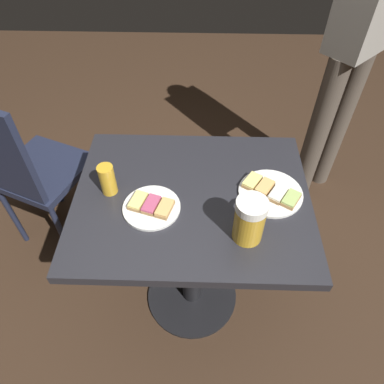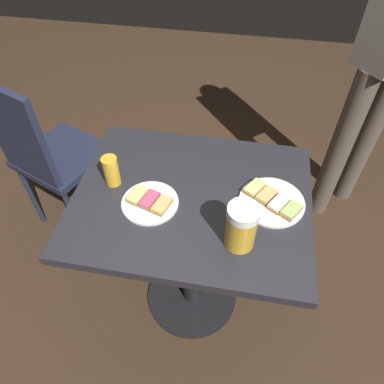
% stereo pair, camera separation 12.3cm
% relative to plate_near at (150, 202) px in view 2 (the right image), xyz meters
% --- Properties ---
extents(ground_plane, '(6.00, 6.00, 0.00)m').
position_rel_plate_near_xyz_m(ground_plane, '(0.13, 0.06, -0.76)').
color(ground_plane, '#382619').
extents(cafe_table, '(0.82, 0.66, 0.75)m').
position_rel_plate_near_xyz_m(cafe_table, '(0.13, 0.06, -0.18)').
color(cafe_table, black).
rests_on(cafe_table, ground_plane).
extents(plate_near, '(0.19, 0.19, 0.03)m').
position_rel_plate_near_xyz_m(plate_near, '(0.00, 0.00, 0.00)').
color(plate_near, white).
rests_on(plate_near, cafe_table).
extents(plate_far, '(0.22, 0.22, 0.03)m').
position_rel_plate_near_xyz_m(plate_far, '(0.41, 0.08, 0.00)').
color(plate_far, white).
rests_on(plate_far, cafe_table).
extents(beer_mug, '(0.10, 0.15, 0.16)m').
position_rel_plate_near_xyz_m(beer_mug, '(0.31, -0.10, 0.07)').
color(beer_mug, gold).
rests_on(beer_mug, cafe_table).
extents(beer_glass_small, '(0.05, 0.05, 0.11)m').
position_rel_plate_near_xyz_m(beer_glass_small, '(-0.15, 0.08, 0.05)').
color(beer_glass_small, gold).
rests_on(beer_glass_small, cafe_table).
extents(cafe_chair, '(0.49, 0.49, 0.95)m').
position_rel_plate_near_xyz_m(cafe_chair, '(-0.63, 0.39, -0.22)').
color(cafe_chair, '#1E2338').
rests_on(cafe_chair, ground_plane).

